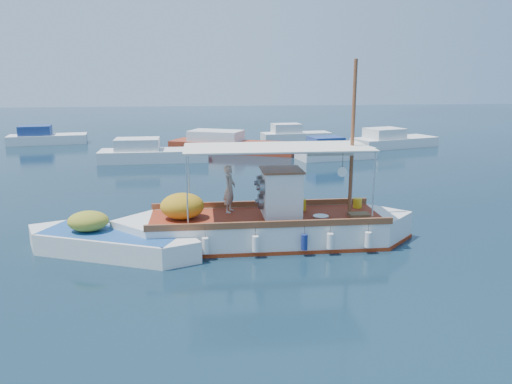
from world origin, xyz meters
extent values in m
plane|color=black|center=(0.00, 0.00, 0.00)|extent=(160.00, 160.00, 0.00)
cube|color=white|center=(-0.35, -0.50, 0.38)|extent=(8.11, 2.83, 1.18)
cube|color=white|center=(-4.38, -0.43, 0.38)|extent=(2.69, 2.69, 1.18)
cube|color=white|center=(3.68, -0.58, 0.38)|extent=(2.69, 2.69, 1.18)
cube|color=#992B0E|center=(-0.35, -0.50, 0.02)|extent=(8.22, 2.92, 0.19)
cube|color=maroon|center=(-0.35, -0.50, 0.95)|extent=(8.10, 2.62, 0.06)
cube|color=brown|center=(-0.33, 0.85, 1.07)|extent=(8.17, 0.26, 0.21)
cube|color=brown|center=(-0.38, -1.86, 1.07)|extent=(8.17, 0.26, 0.21)
cube|color=white|center=(0.18, -0.51, 1.77)|extent=(1.32, 1.42, 1.61)
cube|color=brown|center=(0.18, -0.51, 2.61)|extent=(1.42, 1.53, 0.06)
cylinder|color=slate|center=(-0.52, -0.84, 2.10)|extent=(0.25, 0.54, 0.54)
cylinder|color=slate|center=(-0.51, -0.16, 2.10)|extent=(0.25, 0.54, 0.54)
cylinder|color=slate|center=(-0.51, -0.50, 1.50)|extent=(0.25, 0.54, 0.54)
cylinder|color=brown|center=(2.66, -0.56, 3.65)|extent=(0.13, 0.13, 5.37)
cylinder|color=brown|center=(1.80, -0.54, 3.22)|extent=(1.94, 0.12, 0.09)
cylinder|color=silver|center=(-3.02, 0.73, 2.18)|extent=(0.05, 0.05, 2.42)
cylinder|color=silver|center=(-3.06, -1.64, 2.18)|extent=(0.05, 0.05, 2.42)
cylinder|color=silver|center=(3.11, 0.61, 2.18)|extent=(0.05, 0.05, 2.42)
cylinder|color=silver|center=(3.06, -1.75, 2.18)|extent=(0.05, 0.05, 2.42)
cube|color=silver|center=(0.02, -0.51, 3.41)|extent=(6.39, 2.70, 0.04)
ellipsoid|color=#BA891B|center=(-3.25, -0.45, 1.42)|extent=(1.53, 1.31, 0.90)
cube|color=gold|center=(1.05, 0.06, 1.18)|extent=(0.27, 0.20, 0.43)
cylinder|color=gold|center=(3.21, 0.18, 1.15)|extent=(0.33, 0.33, 0.37)
cube|color=brown|center=(2.86, -0.99, 1.03)|extent=(0.71, 0.50, 0.13)
cylinder|color=#B2B2B2|center=(1.46, -1.13, 1.03)|extent=(0.55, 0.55, 0.13)
cylinder|color=white|center=(1.99, -1.68, 2.72)|extent=(0.32, 0.04, 0.32)
cylinder|color=white|center=(-2.53, -1.97, 0.48)|extent=(0.22, 0.22, 0.52)
cylinder|color=navy|center=(0.69, -2.03, 0.48)|extent=(0.22, 0.22, 0.52)
cylinder|color=white|center=(2.84, -2.07, 0.48)|extent=(0.22, 0.22, 0.52)
imported|color=#BEAF9E|center=(-1.58, 0.18, 1.83)|extent=(0.62, 0.73, 1.71)
cube|color=white|center=(-5.63, -0.96, 0.26)|extent=(5.04, 3.58, 0.92)
cube|color=white|center=(-7.78, -0.01, 0.26)|extent=(1.68, 1.68, 0.92)
cube|color=white|center=(-3.48, -1.91, 0.26)|extent=(1.68, 1.68, 0.92)
cube|color=#1F4F91|center=(-5.63, -0.96, 0.69)|extent=(4.96, 3.40, 0.05)
ellipsoid|color=olive|center=(-6.38, -0.63, 1.05)|extent=(1.68, 1.55, 0.67)
cube|color=silver|center=(-5.48, 17.44, 0.30)|extent=(7.36, 2.43, 1.00)
cube|color=silver|center=(-6.58, 17.44, 1.20)|extent=(2.95, 2.05, 0.80)
cube|color=maroon|center=(0.34, 21.07, 0.30)|extent=(10.15, 6.78, 1.00)
cube|color=silver|center=(-1.00, 21.71, 1.20)|extent=(4.60, 3.85, 0.80)
cube|color=silver|center=(7.23, 16.87, 0.30)|extent=(5.71, 3.14, 1.00)
cube|color=navy|center=(6.43, 16.73, 1.20)|extent=(2.46, 2.23, 0.80)
cube|color=silver|center=(13.71, 21.97, 0.30)|extent=(7.53, 4.56, 1.00)
cube|color=silver|center=(12.69, 21.66, 1.20)|extent=(3.35, 2.94, 0.80)
cube|color=silver|center=(-15.21, 27.68, 0.30)|extent=(6.66, 3.23, 1.00)
cube|color=navy|center=(-16.16, 27.54, 1.20)|extent=(2.82, 2.32, 0.80)
cube|color=silver|center=(6.40, 26.57, 0.30)|extent=(6.29, 2.62, 1.00)
cube|color=silver|center=(5.49, 26.48, 1.20)|extent=(2.61, 1.94, 0.80)
camera|label=1|loc=(-2.85, -17.20, 5.81)|focal=35.00mm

